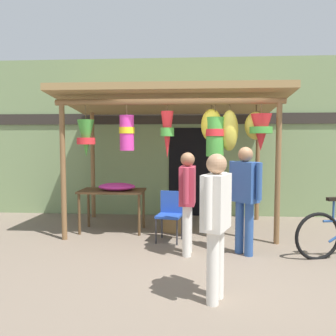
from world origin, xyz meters
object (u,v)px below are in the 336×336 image
display_table (112,195)px  flower_heap_on_table (118,187)px  vendor_in_orange (187,195)px  shopper_by_bananas (216,216)px  folding_chair (170,211)px  customer_foreground (245,192)px  wicker_basket_by_table (175,223)px

display_table → flower_heap_on_table: 0.21m
vendor_in_orange → shopper_by_bananas: 1.54m
vendor_in_orange → shopper_by_bananas: size_ratio=0.98×
folding_chair → shopper_by_bananas: size_ratio=0.53×
shopper_by_bananas → customer_foreground: bearing=71.3°
customer_foreground → vendor_in_orange: bearing=-175.8°
folding_chair → customer_foreground: size_ratio=0.52×
wicker_basket_by_table → customer_foreground: bearing=-50.3°
display_table → customer_foreground: 2.59m
vendor_in_orange → customer_foreground: (0.85, 0.06, 0.05)m
vendor_in_orange → folding_chair: bearing=112.5°
display_table → wicker_basket_by_table: bearing=5.5°
display_table → folding_chair: bearing=-25.4°
folding_chair → shopper_by_bananas: shopper_by_bananas is taller
flower_heap_on_table → folding_chair: bearing=-25.2°
display_table → vendor_in_orange: vendor_in_orange is taller
display_table → shopper_by_bananas: (1.75, -2.78, 0.23)m
folding_chair → shopper_by_bananas: bearing=-74.5°
folding_chair → wicker_basket_by_table: bearing=84.9°
flower_heap_on_table → folding_chair: flower_heap_on_table is taller
display_table → customer_foreground: (2.28, -1.20, 0.26)m
shopper_by_bananas → folding_chair: bearing=105.5°
flower_heap_on_table → customer_foreground: bearing=-27.8°
display_table → shopper_by_bananas: 3.29m
wicker_basket_by_table → display_table: bearing=-174.5°
customer_foreground → display_table: bearing=152.2°
folding_chair → vendor_in_orange: bearing=-67.5°
wicker_basket_by_table → customer_foreground: 1.90m
wicker_basket_by_table → shopper_by_bananas: 3.05m
flower_heap_on_table → shopper_by_bananas: 3.17m
display_table → folding_chair: (1.13, -0.54, -0.19)m
folding_chair → customer_foreground: (1.15, -0.67, 0.45)m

